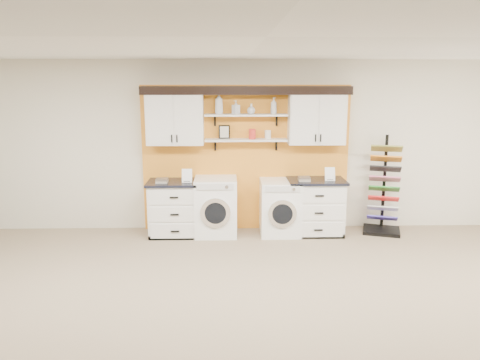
{
  "coord_description": "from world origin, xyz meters",
  "views": [
    {
      "loc": [
        -0.3,
        -3.69,
        2.48
      ],
      "look_at": [
        -0.14,
        2.3,
        1.19
      ],
      "focal_mm": 35.0,
      "sensor_mm": 36.0,
      "label": 1
    }
  ],
  "objects_px": {
    "base_cabinet_right": "(315,207)",
    "washer": "(216,206)",
    "dryer": "(280,207)",
    "sample_rack": "(383,202)",
    "base_cabinet_left": "(177,208)"
  },
  "relations": [
    {
      "from": "base_cabinet_right",
      "to": "washer",
      "type": "bearing_deg",
      "value": -179.88
    },
    {
      "from": "dryer",
      "to": "sample_rack",
      "type": "xyz_separation_m",
      "value": [
        1.7,
        0.04,
        0.07
      ]
    },
    {
      "from": "base_cabinet_right",
      "to": "sample_rack",
      "type": "relative_size",
      "value": 0.58
    },
    {
      "from": "base_cabinet_right",
      "to": "dryer",
      "type": "distance_m",
      "value": 0.58
    },
    {
      "from": "base_cabinet_left",
      "to": "base_cabinet_right",
      "type": "distance_m",
      "value": 2.26
    },
    {
      "from": "dryer",
      "to": "base_cabinet_right",
      "type": "bearing_deg",
      "value": 0.33
    },
    {
      "from": "base_cabinet_right",
      "to": "sample_rack",
      "type": "bearing_deg",
      "value": 1.69
    },
    {
      "from": "sample_rack",
      "to": "washer",
      "type": "bearing_deg",
      "value": -161.65
    },
    {
      "from": "base_cabinet_left",
      "to": "dryer",
      "type": "relative_size",
      "value": 1.02
    },
    {
      "from": "base_cabinet_left",
      "to": "dryer",
      "type": "height_order",
      "value": "dryer"
    },
    {
      "from": "base_cabinet_left",
      "to": "sample_rack",
      "type": "relative_size",
      "value": 0.57
    },
    {
      "from": "base_cabinet_left",
      "to": "washer",
      "type": "xyz_separation_m",
      "value": [
        0.64,
        -0.0,
        0.02
      ]
    },
    {
      "from": "base_cabinet_right",
      "to": "washer",
      "type": "height_order",
      "value": "washer"
    },
    {
      "from": "base_cabinet_left",
      "to": "base_cabinet_right",
      "type": "bearing_deg",
      "value": -0.0
    },
    {
      "from": "base_cabinet_right",
      "to": "washer",
      "type": "relative_size",
      "value": 0.99
    }
  ]
}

